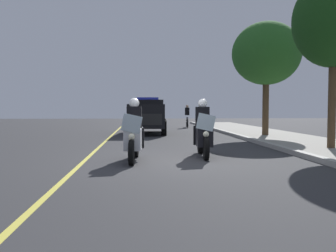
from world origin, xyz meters
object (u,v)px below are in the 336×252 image
police_motorcycle_lead_right (203,133)px  cyclist_background (187,116)px  police_motorcycle_lead_left (134,135)px  tree_far_back (266,54)px  tree_mid_block (334,21)px  police_suv (148,115)px

police_motorcycle_lead_right → cyclist_background: (-15.70, 1.56, 0.14)m
cyclist_background → police_motorcycle_lead_left: bearing=-12.3°
police_motorcycle_lead_left → tree_far_back: tree_far_back is taller
police_motorcycle_lead_left → tree_mid_block: size_ratio=0.37×
tree_mid_block → tree_far_back: (-5.89, -0.20, -0.19)m
police_suv → tree_mid_block: bearing=34.9°
police_suv → tree_far_back: (2.76, 5.84, 3.08)m
police_suv → cyclist_background: size_ratio=2.84×
police_motorcycle_lead_left → cyclist_background: (-16.42, 3.59, 0.14)m
police_motorcycle_lead_right → cyclist_background: bearing=174.3°
cyclist_background → tree_far_back: size_ratio=0.31×
police_motorcycle_lead_right → tree_mid_block: tree_mid_block is taller
police_motorcycle_lead_left → police_motorcycle_lead_right: size_ratio=1.00×
police_motorcycle_lead_right → police_suv: police_suv is taller
tree_mid_block → police_motorcycle_lead_right: bearing=-76.1°
police_motorcycle_lead_right → cyclist_background: size_ratio=1.22×
police_motorcycle_lead_right → cyclist_background: police_motorcycle_lead_right is taller
cyclist_background → tree_far_back: 9.70m
police_motorcycle_lead_left → tree_mid_block: tree_mid_block is taller
police_motorcycle_lead_right → tree_far_back: (-7.03, 4.39, 3.44)m
tree_mid_block → tree_far_back: size_ratio=1.03×
police_suv → police_motorcycle_lead_left: bearing=-3.2°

